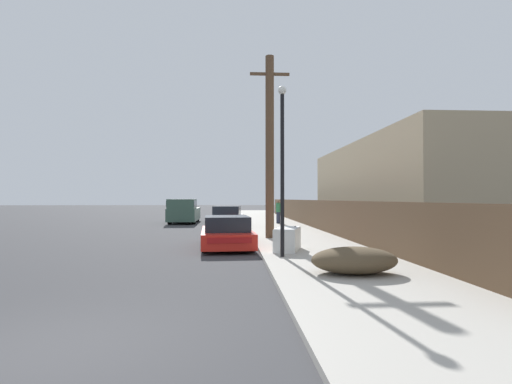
% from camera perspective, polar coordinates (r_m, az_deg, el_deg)
% --- Properties ---
extents(ground_plane, '(220.00, 220.00, 0.00)m').
position_cam_1_polar(ground_plane, '(5.76, -28.15, -20.05)').
color(ground_plane, '#38383A').
extents(sidewalk_curb, '(4.20, 63.00, 0.12)m').
position_cam_1_polar(sidewalk_curb, '(28.66, 2.69, -4.60)').
color(sidewalk_curb, '#ADA89E').
rests_on(sidewalk_curb, ground).
extents(discarded_fridge, '(1.17, 1.83, 0.80)m').
position_cam_1_polar(discarded_fridge, '(13.81, 4.52, -6.70)').
color(discarded_fridge, silver).
rests_on(discarded_fridge, sidewalk_curb).
extents(parked_sports_car_red, '(2.16, 4.75, 1.22)m').
position_cam_1_polar(parked_sports_car_red, '(15.48, -4.23, -5.88)').
color(parked_sports_car_red, red).
rests_on(parked_sports_car_red, ground).
extents(car_parked_mid, '(2.15, 4.56, 1.42)m').
position_cam_1_polar(car_parked_mid, '(25.05, -4.10, -3.74)').
color(car_parked_mid, silver).
rests_on(car_parked_mid, ground).
extents(pickup_truck, '(2.10, 5.53, 1.84)m').
position_cam_1_polar(pickup_truck, '(31.04, -10.29, -2.71)').
color(pickup_truck, '#385647').
rests_on(pickup_truck, ground).
extents(utility_pole, '(1.80, 0.39, 8.27)m').
position_cam_1_polar(utility_pole, '(18.22, 1.97, 6.72)').
color(utility_pole, brown).
rests_on(utility_pole, sidewalk_curb).
extents(street_lamp, '(0.26, 0.26, 5.23)m').
position_cam_1_polar(street_lamp, '(12.28, 3.78, 4.81)').
color(street_lamp, black).
rests_on(street_lamp, sidewalk_curb).
extents(brush_pile, '(2.05, 1.41, 0.63)m').
position_cam_1_polar(brush_pile, '(9.84, 13.86, -9.44)').
color(brush_pile, brown).
rests_on(brush_pile, sidewalk_curb).
extents(wooden_fence, '(0.08, 40.94, 1.68)m').
position_cam_1_polar(wooden_fence, '(26.16, 7.59, -2.97)').
color(wooden_fence, brown).
rests_on(wooden_fence, sidewalk_curb).
extents(building_right_house, '(6.00, 17.22, 4.99)m').
position_cam_1_polar(building_right_house, '(24.10, 20.16, 0.56)').
color(building_right_house, tan).
rests_on(building_right_house, ground).
extents(pedestrian, '(0.34, 0.34, 1.69)m').
position_cam_1_polar(pedestrian, '(28.52, 3.20, -2.75)').
color(pedestrian, '#282D42').
rests_on(pedestrian, sidewalk_curb).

